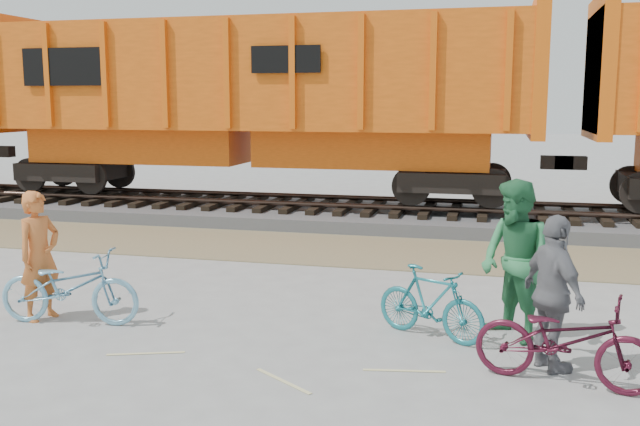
{
  "coord_description": "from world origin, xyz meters",
  "views": [
    {
      "loc": [
        2.92,
        -8.02,
        2.92
      ],
      "look_at": [
        0.52,
        1.5,
        1.38
      ],
      "focal_mm": 40.0,
      "sensor_mm": 36.0,
      "label": 1
    }
  ],
  "objects_px": {
    "person_man": "(516,261)",
    "bicycle_teal": "(430,303)",
    "bicycle_maroon": "(565,340)",
    "person_solo": "(39,256)",
    "hopper_car_center": "(250,98)",
    "bicycle_blue": "(70,287)",
    "person_woman": "(554,294)"
  },
  "relations": [
    {
      "from": "bicycle_maroon",
      "to": "person_man",
      "type": "xyz_separation_m",
      "value": [
        -0.48,
        1.36,
        0.51
      ]
    },
    {
      "from": "hopper_car_center",
      "to": "person_woman",
      "type": "xyz_separation_m",
      "value": [
        6.71,
        -9.17,
        -2.14
      ]
    },
    {
      "from": "bicycle_blue",
      "to": "person_man",
      "type": "xyz_separation_m",
      "value": [
        5.67,
        0.78,
        0.5
      ]
    },
    {
      "from": "hopper_car_center",
      "to": "bicycle_maroon",
      "type": "relative_size",
      "value": 7.64
    },
    {
      "from": "person_man",
      "to": "person_woman",
      "type": "distance_m",
      "value": 1.04
    },
    {
      "from": "bicycle_teal",
      "to": "person_man",
      "type": "height_order",
      "value": "person_man"
    },
    {
      "from": "hopper_car_center",
      "to": "bicycle_maroon",
      "type": "bearing_deg",
      "value": -54.55
    },
    {
      "from": "person_man",
      "to": "bicycle_teal",
      "type": "bearing_deg",
      "value": -117.26
    },
    {
      "from": "bicycle_teal",
      "to": "hopper_car_center",
      "type": "bearing_deg",
      "value": 58.39
    },
    {
      "from": "bicycle_maroon",
      "to": "person_woman",
      "type": "bearing_deg",
      "value": 26.23
    },
    {
      "from": "bicycle_teal",
      "to": "person_solo",
      "type": "relative_size",
      "value": 0.86
    },
    {
      "from": "hopper_car_center",
      "to": "person_man",
      "type": "relative_size",
      "value": 7.04
    },
    {
      "from": "bicycle_teal",
      "to": "person_man",
      "type": "xyz_separation_m",
      "value": [
        1.0,
        0.2,
        0.54
      ]
    },
    {
      "from": "person_woman",
      "to": "person_man",
      "type": "bearing_deg",
      "value": -7.96
    },
    {
      "from": "bicycle_teal",
      "to": "person_man",
      "type": "relative_size",
      "value": 0.76
    },
    {
      "from": "person_solo",
      "to": "person_woman",
      "type": "bearing_deg",
      "value": -76.93
    },
    {
      "from": "person_solo",
      "to": "person_man",
      "type": "xyz_separation_m",
      "value": [
        6.17,
        0.68,
        0.12
      ]
    },
    {
      "from": "bicycle_maroon",
      "to": "person_woman",
      "type": "height_order",
      "value": "person_woman"
    },
    {
      "from": "hopper_car_center",
      "to": "person_solo",
      "type": "bearing_deg",
      "value": -89.02
    },
    {
      "from": "hopper_car_center",
      "to": "bicycle_blue",
      "type": "height_order",
      "value": "hopper_car_center"
    },
    {
      "from": "person_solo",
      "to": "person_woman",
      "type": "xyz_separation_m",
      "value": [
        6.56,
        -0.28,
        -0.01
      ]
    },
    {
      "from": "bicycle_blue",
      "to": "person_woman",
      "type": "bearing_deg",
      "value": -99.27
    },
    {
      "from": "bicycle_teal",
      "to": "person_man",
      "type": "bearing_deg",
      "value": -52.64
    },
    {
      "from": "hopper_car_center",
      "to": "bicycle_blue",
      "type": "relative_size",
      "value": 7.4
    },
    {
      "from": "person_solo",
      "to": "person_man",
      "type": "height_order",
      "value": "person_man"
    },
    {
      "from": "bicycle_maroon",
      "to": "person_man",
      "type": "relative_size",
      "value": 0.92
    },
    {
      "from": "bicycle_blue",
      "to": "bicycle_maroon",
      "type": "relative_size",
      "value": 1.03
    },
    {
      "from": "bicycle_blue",
      "to": "person_solo",
      "type": "relative_size",
      "value": 1.08
    },
    {
      "from": "bicycle_blue",
      "to": "bicycle_teal",
      "type": "bearing_deg",
      "value": -90.53
    },
    {
      "from": "bicycle_blue",
      "to": "person_woman",
      "type": "height_order",
      "value": "person_woman"
    },
    {
      "from": "hopper_car_center",
      "to": "bicycle_blue",
      "type": "xyz_separation_m",
      "value": [
        0.65,
        -8.99,
        -2.51
      ]
    },
    {
      "from": "bicycle_maroon",
      "to": "person_solo",
      "type": "xyz_separation_m",
      "value": [
        -6.66,
        0.68,
        0.39
      ]
    }
  ]
}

